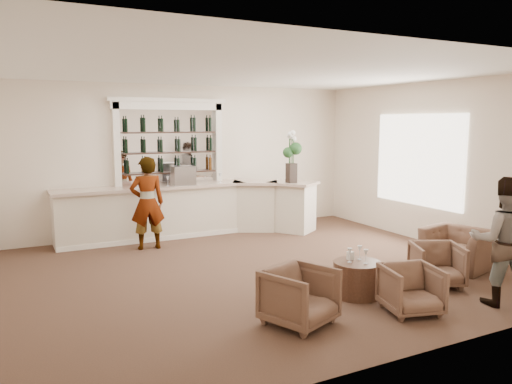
# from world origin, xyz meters

# --- Properties ---
(ground) EXTENTS (8.00, 8.00, 0.00)m
(ground) POSITION_xyz_m (0.00, 0.00, 0.00)
(ground) COLOR brown
(ground) RESTS_ON ground
(room_shell) EXTENTS (8.04, 7.02, 3.32)m
(room_shell) POSITION_xyz_m (0.16, 0.71, 2.34)
(room_shell) COLOR #F1DEC8
(room_shell) RESTS_ON ground
(bar_counter) EXTENTS (5.72, 1.80, 1.14)m
(bar_counter) POSITION_xyz_m (-0.16, 3.00, 0.57)
(bar_counter) COLOR silver
(bar_counter) RESTS_ON ground
(back_bar_alcove) EXTENTS (2.64, 0.25, 3.00)m
(back_bar_alcove) POSITION_xyz_m (-0.50, 3.41, 2.03)
(back_bar_alcove) COLOR white
(back_bar_alcove) RESTS_ON ground
(cocktail_table) EXTENTS (0.68, 0.68, 0.50)m
(cocktail_table) POSITION_xyz_m (0.63, -1.73, 0.25)
(cocktail_table) COLOR #4C2E21
(cocktail_table) RESTS_ON ground
(sommelier) EXTENTS (0.71, 0.50, 1.83)m
(sommelier) POSITION_xyz_m (-1.33, 2.30, 0.91)
(sommelier) COLOR gray
(sommelier) RESTS_ON ground
(guest) EXTENTS (1.08, 1.08, 1.77)m
(guest) POSITION_xyz_m (2.17, -2.90, 0.88)
(guest) COLOR gray
(guest) RESTS_ON ground
(armchair_left) EXTENTS (1.00, 1.01, 0.72)m
(armchair_left) POSITION_xyz_m (-0.65, -2.22, 0.36)
(armchair_left) COLOR brown
(armchair_left) RESTS_ON ground
(armchair_center) EXTENTS (0.84, 0.85, 0.64)m
(armchair_center) POSITION_xyz_m (0.84, -2.58, 0.32)
(armchair_center) COLOR brown
(armchair_center) RESTS_ON ground
(armchair_right) EXTENTS (0.95, 0.96, 0.66)m
(armchair_right) POSITION_xyz_m (2.00, -1.93, 0.33)
(armchair_right) COLOR brown
(armchair_right) RESTS_ON ground
(armchair_far) EXTENTS (1.14, 1.24, 0.68)m
(armchair_far) POSITION_xyz_m (3.06, -1.41, 0.34)
(armchair_far) COLOR brown
(armchair_far) RESTS_ON ground
(espresso_machine) EXTENTS (0.49, 0.42, 0.41)m
(espresso_machine) POSITION_xyz_m (-0.36, 2.96, 1.35)
(espresso_machine) COLOR #B0B0B4
(espresso_machine) RESTS_ON bar_counter
(flower_vase) EXTENTS (0.30, 0.30, 1.15)m
(flower_vase) POSITION_xyz_m (1.94, 2.28, 1.79)
(flower_vase) COLOR black
(flower_vase) RESTS_ON bar_counter
(wine_glass_bar_left) EXTENTS (0.07, 0.07, 0.21)m
(wine_glass_bar_left) POSITION_xyz_m (0.52, 3.01, 1.25)
(wine_glass_bar_left) COLOR white
(wine_glass_bar_left) RESTS_ON bar_counter
(wine_glass_bar_right) EXTENTS (0.07, 0.07, 0.21)m
(wine_glass_bar_right) POSITION_xyz_m (-0.70, 2.96, 1.25)
(wine_glass_bar_right) COLOR white
(wine_glass_bar_right) RESTS_ON bar_counter
(wine_glass_tbl_a) EXTENTS (0.07, 0.07, 0.21)m
(wine_glass_tbl_a) POSITION_xyz_m (0.51, -1.70, 0.60)
(wine_glass_tbl_a) COLOR white
(wine_glass_tbl_a) RESTS_ON cocktail_table
(wine_glass_tbl_b) EXTENTS (0.07, 0.07, 0.21)m
(wine_glass_tbl_b) POSITION_xyz_m (0.73, -1.65, 0.60)
(wine_glass_tbl_b) COLOR white
(wine_glass_tbl_b) RESTS_ON cocktail_table
(wine_glass_tbl_c) EXTENTS (0.07, 0.07, 0.21)m
(wine_glass_tbl_c) POSITION_xyz_m (0.67, -1.86, 0.60)
(wine_glass_tbl_c) COLOR white
(wine_glass_tbl_c) RESTS_ON cocktail_table
(napkin_holder) EXTENTS (0.08, 0.08, 0.12)m
(napkin_holder) POSITION_xyz_m (0.61, -1.59, 0.56)
(napkin_holder) COLOR silver
(napkin_holder) RESTS_ON cocktail_table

